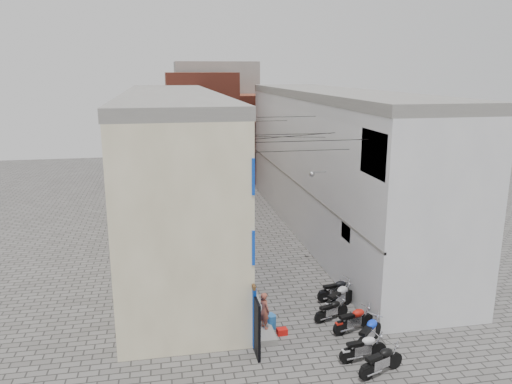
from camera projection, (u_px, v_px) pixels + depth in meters
ground at (318, 341)px, 19.23m from camera, size 90.00×90.00×0.00m
plinth at (223, 235)px, 31.22m from camera, size 0.90×26.00×0.25m
building_left at (173, 169)px, 29.60m from camera, size 5.10×27.00×9.00m
building_right at (333, 163)px, 31.47m from camera, size 5.94×26.00×9.00m
building_far_brick_left at (202, 130)px, 44.38m from camera, size 6.00×6.00×10.00m
building_far_brick_right at (253, 137)px, 47.45m from camera, size 5.00×6.00×8.00m
building_far_concrete at (216, 118)px, 50.36m from camera, size 8.00×5.00×11.00m
far_shopfront at (229, 177)px, 42.98m from camera, size 2.00×0.30×2.40m
overhead_wires at (275, 133)px, 24.83m from camera, size 5.80×13.02×1.32m
motorcycle_a at (381, 360)px, 17.03m from camera, size 2.01×1.22×1.11m
motorcycle_b at (363, 347)px, 17.86m from camera, size 1.92×0.81×1.08m
motorcycle_c at (369, 332)px, 18.80m from camera, size 1.92×1.84×1.17m
motorcycle_d at (354, 319)px, 19.84m from camera, size 2.03×1.12×1.12m
motorcycle_e at (332, 309)px, 20.79m from camera, size 1.76×1.04×0.97m
motorcycle_f at (339, 297)px, 21.63m from camera, size 2.12×1.84×1.24m
motorcycle_g at (337, 289)px, 22.58m from camera, size 1.98×0.91×1.10m
person_a at (264, 310)px, 19.59m from camera, size 0.55×0.64×1.49m
person_b at (247, 276)px, 22.83m from camera, size 0.59×0.75×1.53m
water_jug_near at (272, 322)px, 20.15m from camera, size 0.39×0.39×0.56m
water_jug_far at (270, 319)px, 20.47m from camera, size 0.38×0.38×0.48m
red_crate at (282, 332)px, 19.71m from camera, size 0.42×0.33×0.25m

